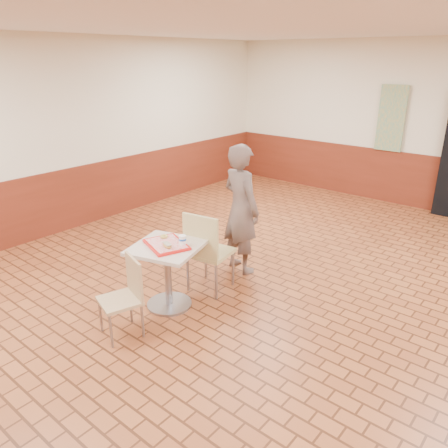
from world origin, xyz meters
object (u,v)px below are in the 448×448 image
Objects in this scene: main_table at (167,266)px; customer at (241,209)px; serving_tray at (166,244)px; paper_cup at (182,240)px; ring_donut at (164,236)px; long_john_donut at (167,245)px; chair_main_back at (207,248)px; chair_main_front at (126,293)px.

customer reaches higher than main_table.
serving_tray reaches higher than main_table.
customer is at bearing 94.84° from paper_cup.
main_table is 8.27× the size of ring_donut.
customer reaches higher than long_john_donut.
chair_main_back is at bearing 95.59° from paper_cup.
ring_donut is at bearing 145.67° from serving_tray.
serving_tray is at bearing -34.33° from ring_donut.
ring_donut reaches higher than serving_tray.
paper_cup is (0.10, -1.16, -0.02)m from customer.
chair_main_front reaches higher than main_table.
chair_main_front is 0.70m from serving_tray.
long_john_donut reaches higher than main_table.
chair_main_back is 0.64m from long_john_donut.
paper_cup is (0.15, 0.10, 0.07)m from serving_tray.
paper_cup is (0.06, 0.17, 0.03)m from long_john_donut.
chair_main_front and long_john_donut have the same top height.
customer is at bearing 108.09° from chair_main_front.
ring_donut is at bearing 51.91° from chair_main_back.
ring_donut is 0.27m from long_john_donut.
chair_main_front is 0.82× the size of chair_main_back.
main_table is 0.63m from chair_main_front.
long_john_donut reaches higher than serving_tray.
chair_main_back is (0.05, 1.16, 0.10)m from chair_main_front.
paper_cup is at bearing 108.62° from customer.
main_table is 0.74× the size of chair_main_back.
serving_tray is at bearing 69.15° from chair_main_back.
paper_cup is at bearing 33.59° from serving_tray.
main_table is at bearing -146.41° from paper_cup.
ring_donut is at bearing -178.23° from paper_cup.
serving_tray is (-0.11, -0.53, 0.20)m from chair_main_back.
chair_main_front is 1.16m from chair_main_back.
chair_main_front is 9.12× the size of ring_donut.
main_table is 0.44× the size of customer.
ring_donut is at bearing 94.76° from customer.
customer is 1.26m from serving_tray.
paper_cup reaches higher than main_table.
chair_main_back is 0.58m from serving_tray.
chair_main_back is 0.51m from paper_cup.
paper_cup reaches higher than serving_tray.
paper_cup is (0.15, 0.10, 0.32)m from main_table.
main_table is 4.57× the size of long_john_donut.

